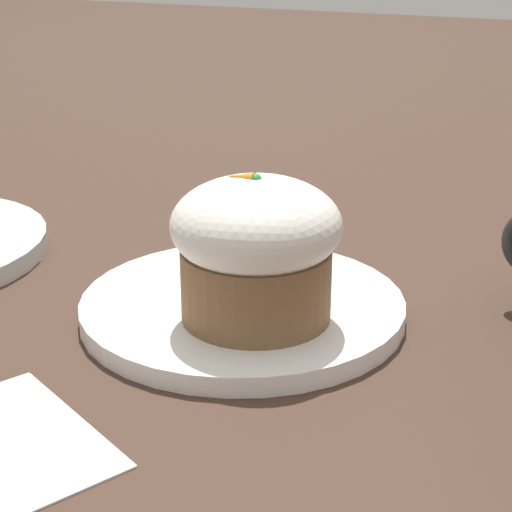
% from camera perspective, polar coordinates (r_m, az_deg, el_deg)
% --- Properties ---
extents(ground_plane, '(4.00, 4.00, 0.00)m').
position_cam_1_polar(ground_plane, '(0.57, -0.90, -4.01)').
color(ground_plane, '#3D281E').
extents(dessert_plate, '(0.21, 0.21, 0.01)m').
position_cam_1_polar(dessert_plate, '(0.57, -0.90, -3.42)').
color(dessert_plate, white).
rests_on(dessert_plate, ground_plane).
extents(carrot_cake, '(0.10, 0.10, 0.09)m').
position_cam_1_polar(carrot_cake, '(0.52, -0.00, 0.58)').
color(carrot_cake, brown).
rests_on(carrot_cake, dessert_plate).
extents(spoon, '(0.09, 0.11, 0.01)m').
position_cam_1_polar(spoon, '(0.56, 1.20, -2.59)').
color(spoon, silver).
rests_on(spoon, dessert_plate).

